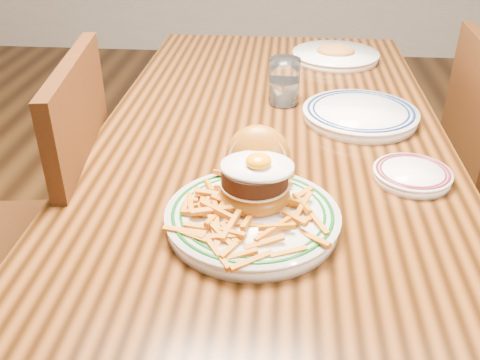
# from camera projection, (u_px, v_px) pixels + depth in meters

# --- Properties ---
(floor) EXTENTS (6.00, 6.00, 0.00)m
(floor) POSITION_uv_depth(u_px,v_px,m) (265.00, 337.00, 1.73)
(floor) COLOR black
(floor) RESTS_ON ground
(table) EXTENTS (0.85, 1.60, 0.75)m
(table) POSITION_uv_depth(u_px,v_px,m) (271.00, 156.00, 1.39)
(table) COLOR black
(table) RESTS_ON floor
(chair_left) EXTENTS (0.51, 0.51, 0.96)m
(chair_left) POSITION_uv_depth(u_px,v_px,m) (46.00, 236.00, 1.33)
(chair_left) COLOR #3C1E0C
(chair_left) RESTS_ON floor
(main_plate) EXTENTS (0.32, 0.33, 0.15)m
(main_plate) POSITION_uv_depth(u_px,v_px,m) (254.00, 201.00, 0.97)
(main_plate) COLOR white
(main_plate) RESTS_ON table
(side_plate) EXTENTS (0.16, 0.16, 0.02)m
(side_plate) POSITION_uv_depth(u_px,v_px,m) (412.00, 174.00, 1.10)
(side_plate) COLOR white
(side_plate) RESTS_ON table
(rear_plate) EXTENTS (0.29, 0.29, 0.03)m
(rear_plate) POSITION_uv_depth(u_px,v_px,m) (360.00, 114.00, 1.36)
(rear_plate) COLOR white
(rear_plate) RESTS_ON table
(water_glass) EXTENTS (0.08, 0.08, 0.13)m
(water_glass) POSITION_uv_depth(u_px,v_px,m) (284.00, 84.00, 1.44)
(water_glass) COLOR white
(water_glass) RESTS_ON table
(far_plate) EXTENTS (0.29, 0.29, 0.05)m
(far_plate) POSITION_uv_depth(u_px,v_px,m) (335.00, 55.00, 1.78)
(far_plate) COLOR white
(far_plate) RESTS_ON table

